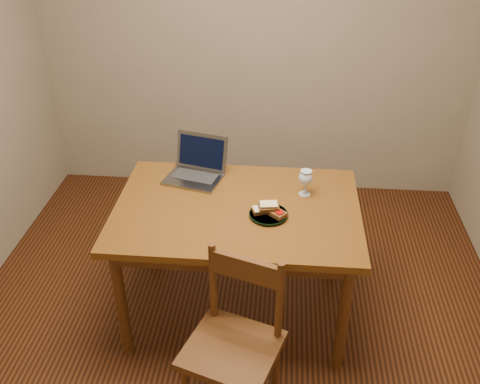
# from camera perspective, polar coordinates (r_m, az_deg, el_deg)

# --- Properties ---
(floor) EXTENTS (3.20, 3.20, 0.02)m
(floor) POSITION_cam_1_polar(r_m,az_deg,el_deg) (3.23, -0.57, -13.90)
(floor) COLOR black
(floor) RESTS_ON ground
(back_wall) EXTENTS (3.20, 0.02, 2.60)m
(back_wall) POSITION_cam_1_polar(r_m,az_deg,el_deg) (3.98, 1.66, 17.32)
(back_wall) COLOR gray
(back_wall) RESTS_ON floor
(table) EXTENTS (1.30, 0.90, 0.74)m
(table) POSITION_cam_1_polar(r_m,az_deg,el_deg) (2.88, -0.32, -3.01)
(table) COLOR #4A230C
(table) RESTS_ON floor
(chair) EXTENTS (0.51, 0.49, 0.43)m
(chair) POSITION_cam_1_polar(r_m,az_deg,el_deg) (2.50, -0.65, -15.30)
(chair) COLOR #3F1B0D
(chair) RESTS_ON floor
(plate) EXTENTS (0.20, 0.20, 0.02)m
(plate) POSITION_cam_1_polar(r_m,az_deg,el_deg) (2.76, 3.05, -2.43)
(plate) COLOR black
(plate) RESTS_ON table
(sandwich_cheese) EXTENTS (0.11, 0.08, 0.03)m
(sandwich_cheese) POSITION_cam_1_polar(r_m,az_deg,el_deg) (2.75, 2.37, -1.88)
(sandwich_cheese) COLOR #381E0C
(sandwich_cheese) RESTS_ON plate
(sandwich_tomato) EXTENTS (0.12, 0.12, 0.03)m
(sandwich_tomato) POSITION_cam_1_polar(r_m,az_deg,el_deg) (2.74, 3.86, -2.15)
(sandwich_tomato) COLOR #381E0C
(sandwich_tomato) RESTS_ON plate
(sandwich_top) EXTENTS (0.11, 0.08, 0.03)m
(sandwich_top) POSITION_cam_1_polar(r_m,az_deg,el_deg) (2.74, 3.08, -1.55)
(sandwich_top) COLOR #381E0C
(sandwich_top) RESTS_ON plate
(milk_glass) EXTENTS (0.08, 0.08, 0.15)m
(milk_glass) POSITION_cam_1_polar(r_m,az_deg,el_deg) (2.92, 6.99, 1.00)
(milk_glass) COLOR white
(milk_glass) RESTS_ON table
(laptop) EXTENTS (0.37, 0.35, 0.22)m
(laptop) POSITION_cam_1_polar(r_m,az_deg,el_deg) (3.10, -4.60, 2.78)
(laptop) COLOR slate
(laptop) RESTS_ON table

